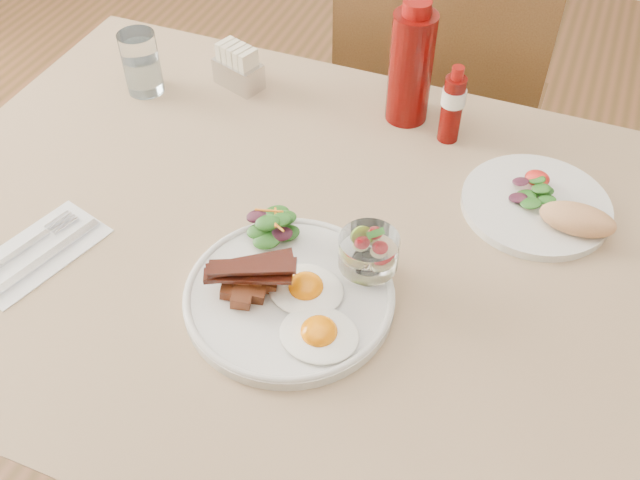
# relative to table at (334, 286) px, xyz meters

# --- Properties ---
(table) EXTENTS (1.33, 0.88, 0.75)m
(table) POSITION_rel_table_xyz_m (0.00, 0.00, 0.00)
(table) COLOR brown
(table) RESTS_ON ground
(chair_far) EXTENTS (0.42, 0.42, 0.93)m
(chair_far) POSITION_rel_table_xyz_m (0.00, 0.66, -0.14)
(chair_far) COLOR brown
(chair_far) RESTS_ON ground
(main_plate) EXTENTS (0.28, 0.28, 0.02)m
(main_plate) POSITION_rel_table_xyz_m (-0.02, -0.12, 0.10)
(main_plate) COLOR silver
(main_plate) RESTS_ON table
(fried_eggs) EXTENTS (0.17, 0.18, 0.03)m
(fried_eggs) POSITION_rel_table_xyz_m (0.02, -0.14, 0.11)
(fried_eggs) COLOR white
(fried_eggs) RESTS_ON main_plate
(bacon_potato_pile) EXTENTS (0.12, 0.08, 0.05)m
(bacon_potato_pile) POSITION_rel_table_xyz_m (-0.07, -0.13, 0.13)
(bacon_potato_pile) COLOR maroon
(bacon_potato_pile) RESTS_ON main_plate
(side_salad) EXTENTS (0.08, 0.08, 0.04)m
(side_salad) POSITION_rel_table_xyz_m (-0.08, -0.03, 0.12)
(side_salad) COLOR #174813
(side_salad) RESTS_ON main_plate
(fruit_cup) EXTENTS (0.08, 0.08, 0.08)m
(fruit_cup) POSITION_rel_table_xyz_m (0.06, -0.05, 0.15)
(fruit_cup) COLOR white
(fruit_cup) RESTS_ON main_plate
(second_plate) EXTENTS (0.23, 0.22, 0.06)m
(second_plate) POSITION_rel_table_xyz_m (0.27, 0.18, 0.10)
(second_plate) COLOR silver
(second_plate) RESTS_ON table
(ketchup_bottle) EXTENTS (0.09, 0.09, 0.21)m
(ketchup_bottle) POSITION_rel_table_xyz_m (0.00, 0.33, 0.19)
(ketchup_bottle) COLOR #530604
(ketchup_bottle) RESTS_ON table
(hot_sauce_bottle) EXTENTS (0.05, 0.05, 0.14)m
(hot_sauce_bottle) POSITION_rel_table_xyz_m (0.09, 0.30, 0.16)
(hot_sauce_bottle) COLOR #530604
(hot_sauce_bottle) RESTS_ON table
(sugar_caddy) EXTENTS (0.10, 0.07, 0.08)m
(sugar_caddy) POSITION_rel_table_xyz_m (-0.31, 0.31, 0.12)
(sugar_caddy) COLOR silver
(sugar_caddy) RESTS_ON table
(water_glass) EXTENTS (0.06, 0.06, 0.11)m
(water_glass) POSITION_rel_table_xyz_m (-0.46, 0.24, 0.14)
(water_glass) COLOR white
(water_glass) RESTS_ON table
(napkin_cutlery) EXTENTS (0.15, 0.21, 0.01)m
(napkin_cutlery) POSITION_rel_table_xyz_m (-0.39, -0.17, 0.09)
(napkin_cutlery) COLOR white
(napkin_cutlery) RESTS_ON table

